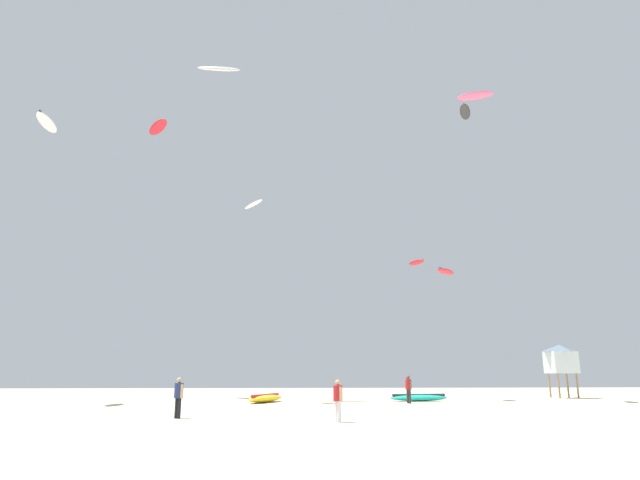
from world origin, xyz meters
TOP-DOWN VIEW (x-y plane):
  - ground_plane at (0.00, 0.00)m, footprint 120.00×120.00m
  - person_foreground at (-0.22, 6.74)m, footprint 0.37×0.50m
  - person_midground at (5.75, 20.46)m, footprint 0.40×0.54m
  - person_left at (-6.92, 9.03)m, footprint 0.42×0.45m
  - kite_grounded_near at (7.09, 23.22)m, footprint 4.33×1.76m
  - kite_grounded_mid at (-3.57, 22.29)m, footprint 2.95×4.77m
  - lifeguard_tower at (19.88, 27.67)m, footprint 2.30×2.30m
  - kite_aloft_0 at (-14.56, 32.47)m, footprint 2.98×3.98m
  - kite_aloft_1 at (-20.40, 23.05)m, footprint 1.32×3.61m
  - kite_aloft_2 at (9.88, 15.90)m, footprint 2.45×1.50m
  - kite_aloft_3 at (12.33, 24.65)m, footprint 1.94×3.02m
  - kite_aloft_4 at (-4.81, 23.00)m, footprint 1.96×2.63m
  - kite_aloft_5 at (-8.46, 27.67)m, footprint 3.79×1.17m
  - kite_aloft_6 at (11.40, 39.47)m, footprint 1.62×2.61m
  - kite_aloft_7 at (10.19, 25.51)m, footprint 2.37×2.67m

SIDE VIEW (x-z plane):
  - ground_plane at x=0.00m, z-range 0.00..0.00m
  - kite_grounded_near at x=7.09m, z-range -0.01..0.50m
  - kite_grounded_mid at x=-3.57m, z-range -0.02..0.55m
  - person_foreground at x=-0.22m, z-range 0.14..1.77m
  - person_left at x=-6.92m, z-range 0.14..1.85m
  - person_midground at x=5.75m, z-range 0.15..1.91m
  - lifeguard_tower at x=19.88m, z-range 0.98..5.13m
  - kite_aloft_7 at x=10.19m, z-range 9.48..9.85m
  - kite_aloft_6 at x=11.40m, z-range 12.98..13.50m
  - kite_aloft_4 at x=-4.81m, z-range 13.77..14.34m
  - kite_aloft_2 at x=9.88m, z-range 19.37..19.83m
  - kite_aloft_1 at x=-20.40m, z-range 19.95..20.40m
  - kite_aloft_3 at x=12.33m, z-range 22.78..23.20m
  - kite_aloft_0 at x=-14.56m, z-range 24.20..24.75m
  - kite_aloft_5 at x=-8.46m, z-range 27.51..28.41m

